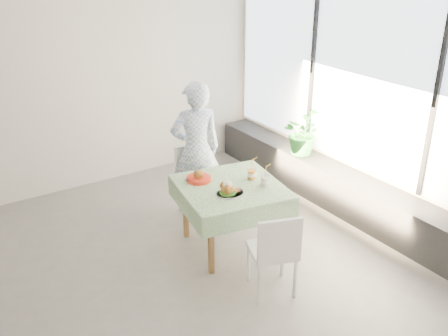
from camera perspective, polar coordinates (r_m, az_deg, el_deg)
floor at (r=5.07m, az=-9.70°, el=-13.16°), size 6.00×6.00×0.00m
wall_back at (r=6.66m, az=-19.60°, el=8.40°), size 6.00×0.02×2.80m
wall_front at (r=2.56m, az=12.81°, el=-16.49°), size 6.00×0.02×2.80m
wall_right at (r=6.10m, az=16.05°, el=7.51°), size 0.02×5.00×2.80m
window_pane at (r=6.01m, az=16.13°, el=9.75°), size 0.01×4.80×2.18m
window_ledge at (r=6.37m, az=13.68°, el=-2.69°), size 0.40×4.80×0.50m
cafe_table at (r=5.36m, az=0.74°, el=-4.71°), size 1.20×1.20×0.74m
chair_far at (r=6.15m, az=-3.08°, el=-2.88°), size 0.41×0.41×0.85m
chair_near at (r=4.83m, az=5.50°, el=-11.13°), size 0.52×0.52×0.87m
diner at (r=5.91m, az=-3.22°, el=2.08°), size 0.69×0.53×1.66m
main_dish at (r=5.02m, az=0.56°, el=-2.54°), size 0.30×0.30×0.15m
juice_cup_orange at (r=5.35m, az=3.18°, el=-0.64°), size 0.10×0.10×0.28m
juice_cup_lemonade at (r=5.21m, az=4.69°, el=-1.42°), size 0.10×0.10×0.27m
second_dish at (r=5.33m, az=-2.90°, el=-1.10°), size 0.26×0.26×0.13m
potted_plant at (r=6.64m, az=8.81°, el=4.03°), size 0.71×0.71×0.60m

